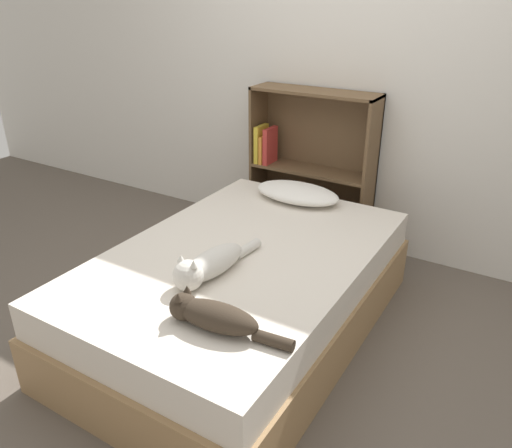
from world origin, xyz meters
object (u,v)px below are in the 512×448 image
at_px(cat_dark, 212,315).
at_px(pillow, 297,193).
at_px(cat_light, 208,265).
at_px(bookshelf, 311,166).
at_px(bed, 242,292).

bearing_deg(cat_dark, pillow, -82.39).
relative_size(cat_light, bookshelf, 0.53).
bearing_deg(bed, bookshelf, 99.04).
bearing_deg(pillow, bookshelf, 105.22).
bearing_deg(cat_light, bookshelf, -166.69).
bearing_deg(bookshelf, bed, -80.96).
xyz_separation_m(pillow, cat_dark, (0.32, -1.37, 0.00)).
distance_m(bed, cat_dark, 0.71).
distance_m(bed, cat_light, 0.43).
bearing_deg(cat_light, pillow, -170.03).
distance_m(pillow, cat_dark, 1.41).
xyz_separation_m(pillow, bookshelf, (-0.12, 0.44, 0.03)).
bearing_deg(bed, cat_dark, -67.58).
height_order(bed, pillow, pillow).
distance_m(pillow, cat_light, 1.07).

